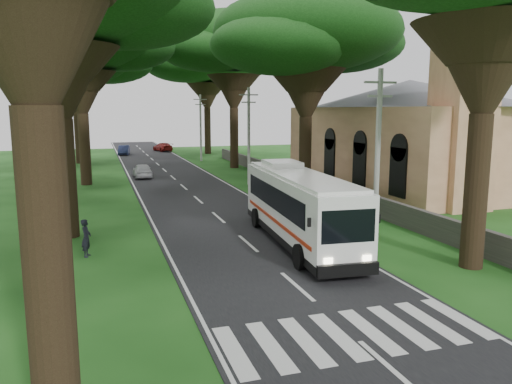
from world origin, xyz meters
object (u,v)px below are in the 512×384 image
at_px(pole_near, 377,155).
at_px(distant_car_b, 124,150).
at_px(coach_bus, 298,206).
at_px(church, 410,126).
at_px(pole_mid, 249,134).
at_px(distant_car_a, 142,171).
at_px(pedestrian, 86,238).
at_px(distant_car_c, 163,147).
at_px(pole_far, 201,127).

bearing_deg(pole_near, distant_car_b, 99.38).
relative_size(pole_near, coach_bus, 0.70).
bearing_deg(church, pole_mid, 160.19).
bearing_deg(pole_mid, distant_car_a, 140.63).
distance_m(church, pedestrian, 28.65).
distance_m(pole_mid, distant_car_c, 36.06).
bearing_deg(coach_bus, distant_car_c, 93.63).
height_order(church, pole_mid, church).
bearing_deg(distant_car_c, pole_far, 84.09).
xyz_separation_m(church, distant_car_a, (-20.53, 11.16, -4.22)).
xyz_separation_m(church, distant_car_b, (-20.86, 35.93, -4.23)).
bearing_deg(distant_car_a, coach_bus, 100.54).
bearing_deg(church, coach_bus, -137.88).
xyz_separation_m(coach_bus, distant_car_c, (0.56, 54.31, -1.13)).
height_order(distant_car_a, pedestrian, pedestrian).
distance_m(coach_bus, pedestrian, 9.53).
height_order(pole_far, pedestrian, pole_far).
bearing_deg(distant_car_b, church, -52.34).
xyz_separation_m(pole_near, pole_far, (0.00, 40.00, 0.00)).
relative_size(pole_mid, distant_car_b, 2.04).
distance_m(distant_car_b, distant_car_c, 7.29).
bearing_deg(pole_near, pole_mid, 90.00).
relative_size(coach_bus, pedestrian, 7.02).
xyz_separation_m(pole_mid, distant_car_c, (-2.63, 35.79, -3.52)).
distance_m(church, distant_car_c, 43.16).
relative_size(pole_mid, pedestrian, 4.92).
xyz_separation_m(coach_bus, pedestrian, (-9.46, 0.71, -0.98)).
relative_size(pole_mid, coach_bus, 0.70).
height_order(church, distant_car_b, church).
relative_size(pole_far, distant_car_a, 2.06).
relative_size(coach_bus, distant_car_a, 2.95).
bearing_deg(pole_far, distant_car_c, 99.45).
bearing_deg(pole_mid, distant_car_b, 105.11).
relative_size(distant_car_a, distant_car_b, 0.99).
height_order(distant_car_a, distant_car_c, distant_car_a).
bearing_deg(distant_car_a, pole_mid, 140.00).
relative_size(coach_bus, distant_car_b, 2.91).
xyz_separation_m(distant_car_a, pedestrian, (-4.48, -24.52, 0.12)).
distance_m(church, pole_mid, 13.16).
bearing_deg(distant_car_b, pole_mid, -67.37).
bearing_deg(distant_car_c, church, 95.07).
bearing_deg(distant_car_b, pole_far, -45.95).
bearing_deg(coach_bus, church, 46.35).
distance_m(distant_car_b, pedestrian, 49.47).
bearing_deg(distant_car_c, pedestrian, 64.05).
distance_m(coach_bus, distant_car_b, 50.29).
xyz_separation_m(pole_near, distant_car_b, (-8.50, 51.48, -3.50)).
distance_m(coach_bus, distant_car_a, 25.74).
height_order(distant_car_a, distant_car_b, distant_car_a).
bearing_deg(distant_car_c, coach_bus, 74.05).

